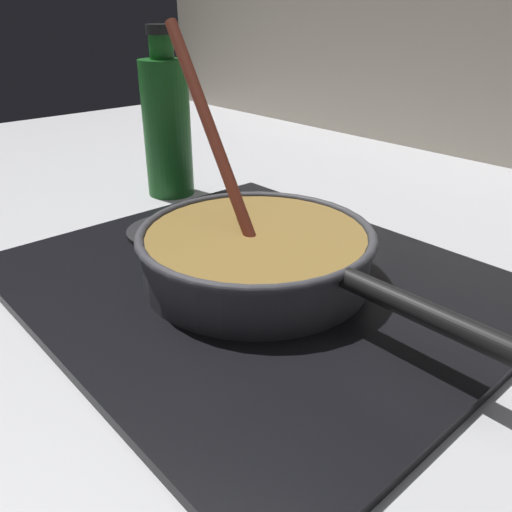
{
  "coord_description": "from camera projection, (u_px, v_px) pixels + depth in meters",
  "views": [
    {
      "loc": [
        0.4,
        -0.31,
        0.3
      ],
      "look_at": [
        -0.01,
        0.06,
        0.04
      ],
      "focal_mm": 36.78,
      "sensor_mm": 36.0,
      "label": 1
    }
  ],
  "objects": [
    {
      "name": "sauce_bottle",
      "position": [
        167.0,
        125.0,
        0.88
      ],
      "size": [
        0.08,
        0.08,
        0.28
      ],
      "color": "#19591E",
      "rests_on": "ground"
    },
    {
      "name": "ground",
      "position": [
        223.0,
        321.0,
        0.59
      ],
      "size": [
        2.4,
        1.6,
        0.04
      ],
      "primitive_type": "cube",
      "color": "#B7B7BC"
    },
    {
      "name": "spare_burner",
      "position": [
        170.0,
        231.0,
        0.74
      ],
      "size": [
        0.12,
        0.12,
        0.01
      ],
      "primitive_type": "cylinder",
      "color": "#262628",
      "rests_on": "hob_plate"
    },
    {
      "name": "hob_plate",
      "position": [
        256.0,
        282.0,
        0.62
      ],
      "size": [
        0.56,
        0.48,
        0.01
      ],
      "primitive_type": "cube",
      "color": "black",
      "rests_on": "ground"
    },
    {
      "name": "cooking_pan",
      "position": [
        257.0,
        252.0,
        0.6
      ],
      "size": [
        0.46,
        0.27,
        0.28
      ],
      "color": "#38383D",
      "rests_on": "hob_plate"
    },
    {
      "name": "burner_ring",
      "position": [
        256.0,
        275.0,
        0.62
      ],
      "size": [
        0.21,
        0.21,
        0.01
      ],
      "primitive_type": "torus",
      "color": "#592D0C",
      "rests_on": "hob_plate"
    }
  ]
}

